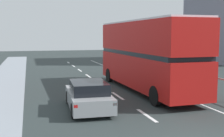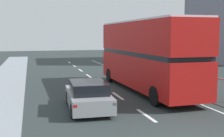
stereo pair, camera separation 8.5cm
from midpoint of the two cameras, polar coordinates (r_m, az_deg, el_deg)
lane_paint_markings at (r=17.79m, az=6.94°, el=-4.72°), size 3.57×46.00×0.01m
bridge_side_railing at (r=19.35m, az=15.63°, el=-1.30°), size 0.10×42.00×1.10m
double_decker_bus_red at (r=18.14m, az=6.42°, el=2.91°), size 2.73×10.87×4.34m
hatchback_car_near at (r=13.67m, az=-4.85°, el=-5.35°), size 2.00×4.22×1.34m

